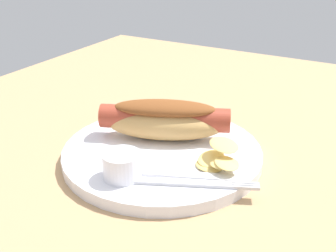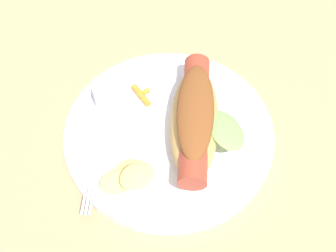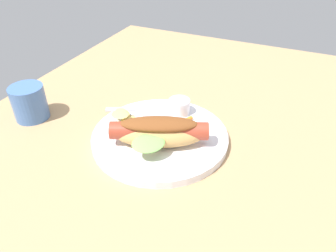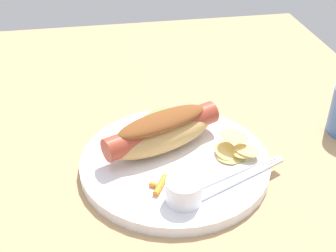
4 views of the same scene
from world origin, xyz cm
name	(u,v)px [view 3 (image 3 of 4)]	position (x,y,z in cm)	size (l,w,h in cm)	color
ground_plane	(177,143)	(0.00, 0.00, -0.90)	(120.00, 90.00, 1.80)	tan
plate	(160,137)	(-1.64, 2.99, 0.80)	(27.11, 27.11, 1.60)	white
hot_dog	(159,132)	(-4.65, 1.72, 4.45)	(13.95, 18.07, 5.59)	tan
sauce_ramekin	(179,106)	(7.12, 2.51, 3.19)	(4.64, 4.64, 3.18)	white
fork	(143,110)	(4.77, 10.08, 1.80)	(7.68, 15.19, 0.40)	silver
knife	(149,114)	(3.64, 8.20, 1.78)	(14.58, 1.40, 0.36)	silver
chips_pile	(124,117)	(-0.84, 11.69, 2.83)	(6.92, 6.96, 2.99)	#E7C56B
carrot_garnish	(187,121)	(4.16, -0.47, 2.00)	(3.74, 2.57, 0.83)	orange
drinking_cup	(29,103)	(-5.67, 32.44, 3.79)	(7.24, 7.24, 7.58)	#4770B2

